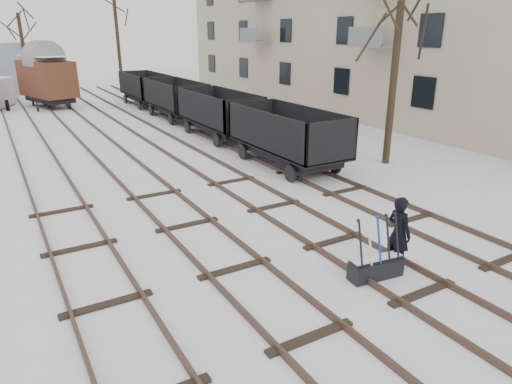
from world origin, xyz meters
TOP-DOWN VIEW (x-y plane):
  - ground at (0.00, 0.00)m, footprint 120.00×120.00m
  - tracks at (-0.00, 13.67)m, footprint 13.90×52.00m
  - ground_frame at (2.63, -1.95)m, footprint 1.34×0.57m
  - worker at (3.38, -1.85)m, footprint 0.44×0.66m
  - freight_wagon_a at (6.00, 6.76)m, footprint 2.34×5.86m
  - freight_wagon_b at (6.00, 13.16)m, footprint 2.34×5.86m
  - freight_wagon_c at (6.00, 19.56)m, footprint 2.34×5.86m
  - freight_wagon_d at (6.00, 25.96)m, footprint 2.34×5.86m
  - box_van_wagon at (-0.43, 28.65)m, footprint 3.91×5.39m
  - tree_near at (9.98, 5.01)m, footprint 0.30×0.30m
  - tree_far_left at (-1.04, 37.05)m, footprint 0.30×0.30m
  - tree_far_right at (6.46, 34.51)m, footprint 0.30×0.30m

SIDE VIEW (x-z plane):
  - ground at x=0.00m, z-range 0.00..0.00m
  - tracks at x=0.00m, z-range -0.01..0.16m
  - ground_frame at x=2.63m, z-range -0.46..1.03m
  - worker at x=3.38m, z-range 0.00..1.81m
  - freight_wagon_a at x=6.00m, z-range -0.28..2.11m
  - freight_wagon_b at x=6.00m, z-range -0.28..2.11m
  - freight_wagon_c at x=6.00m, z-range -0.28..2.11m
  - freight_wagon_d at x=6.00m, z-range -0.28..2.11m
  - box_van_wagon at x=-0.43m, z-range 0.31..4.01m
  - tree_near at x=9.98m, z-range 0.00..6.47m
  - tree_far_left at x=-1.04m, z-range 0.00..6.82m
  - tree_far_right at x=6.46m, z-range 0.00..9.45m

